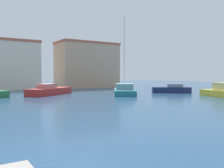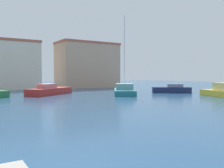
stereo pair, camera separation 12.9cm
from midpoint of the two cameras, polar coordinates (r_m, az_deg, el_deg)
The scene contains 6 objects.
water at distance 29.36m, azimuth -6.33°, elevation -3.60°, with size 160.00×160.00×0.00m, color navy.
sailboat_teal_far_right at distance 36.96m, azimuth 2.80°, elevation -1.50°, with size 7.30×9.00×11.89m.
motorboat_navy_behind_lamppost at distance 41.22m, azimuth 13.75°, elevation -1.20°, with size 6.00×5.10×1.46m.
motorboat_red_distant_east at distance 37.29m, azimuth -14.52°, elevation -1.52°, with size 8.18×6.97×1.64m.
harbor_office at distance 54.52m, azimuth -23.82°, elevation 4.12°, with size 12.56×8.70×9.98m.
waterfront_apartments at distance 58.06m, azimuth -5.93°, elevation 4.43°, with size 14.08×7.66×10.53m.
Camera 1 is at (1.92, -6.11, 2.92)m, focal length 38.99 mm.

